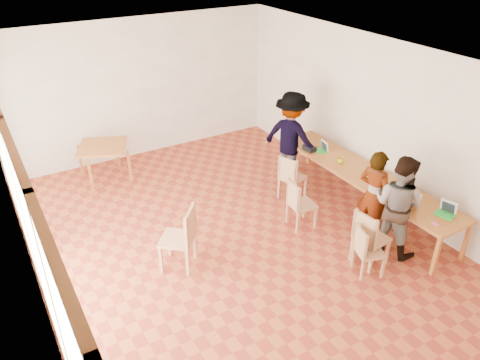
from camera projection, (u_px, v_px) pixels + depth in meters
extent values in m
plane|color=#A94D29|center=(233.00, 241.00, 7.81)|extent=(8.00, 8.00, 0.00)
cube|color=white|center=(140.00, 89.00, 10.08)|extent=(6.00, 0.10, 3.00)
cube|color=white|center=(461.00, 340.00, 4.07)|extent=(6.00, 0.10, 3.00)
cube|color=white|center=(377.00, 123.00, 8.41)|extent=(0.10, 8.00, 3.00)
cube|color=white|center=(25.00, 216.00, 5.76)|extent=(0.10, 8.00, 3.00)
cube|color=white|center=(232.00, 61.00, 6.33)|extent=(6.00, 8.00, 0.04)
cube|color=#B36227|center=(363.00, 174.00, 8.32)|extent=(0.80, 4.00, 0.05)
cube|color=#B36227|center=(436.00, 256.00, 6.90)|extent=(0.06, 0.06, 0.70)
cube|color=#B36227|center=(284.00, 156.00, 9.81)|extent=(0.06, 0.06, 0.70)
cube|color=#B36227|center=(466.00, 242.00, 7.20)|extent=(0.06, 0.06, 0.70)
cube|color=#B36227|center=(309.00, 149.00, 10.12)|extent=(0.06, 0.06, 0.70)
cube|color=#B36227|center=(102.00, 147.00, 9.33)|extent=(0.90, 0.90, 0.05)
cube|color=#B36227|center=(91.00, 176.00, 9.05)|extent=(0.05, 0.05, 0.70)
cube|color=#B36227|center=(80.00, 160.00, 9.63)|extent=(0.05, 0.05, 0.70)
cube|color=#B36227|center=(130.00, 167.00, 9.39)|extent=(0.05, 0.05, 0.70)
cube|color=#B36227|center=(117.00, 152.00, 9.98)|extent=(0.05, 0.05, 0.70)
cube|color=tan|center=(370.00, 252.00, 6.93)|extent=(0.48, 0.48, 0.04)
cube|color=tan|center=(361.00, 241.00, 6.79)|extent=(0.16, 0.37, 0.40)
cube|color=tan|center=(372.00, 238.00, 7.12)|extent=(0.48, 0.48, 0.04)
cube|color=tan|center=(365.00, 229.00, 6.89)|extent=(0.09, 0.44, 0.46)
cube|color=tan|center=(302.00, 205.00, 8.01)|extent=(0.45, 0.45, 0.04)
cube|color=tan|center=(293.00, 195.00, 7.83)|extent=(0.08, 0.41, 0.43)
cube|color=tan|center=(293.00, 177.00, 8.83)|extent=(0.54, 0.54, 0.04)
cube|color=tan|center=(288.00, 170.00, 8.58)|extent=(0.18, 0.41, 0.44)
cube|color=tan|center=(177.00, 239.00, 7.03)|extent=(0.68, 0.68, 0.05)
cube|color=tan|center=(190.00, 225.00, 6.86)|extent=(0.35, 0.39, 0.51)
imported|color=gray|center=(374.00, 196.00, 7.55)|extent=(0.49, 0.65, 1.59)
imported|color=gray|center=(398.00, 205.00, 7.23)|extent=(0.81, 0.94, 1.67)
imported|color=gray|center=(291.00, 137.00, 9.27)|extent=(1.12, 1.37, 1.84)
cube|color=green|center=(445.00, 215.00, 7.12)|extent=(0.26, 0.31, 0.03)
cube|color=white|center=(449.00, 207.00, 7.13)|extent=(0.14, 0.26, 0.23)
cube|color=green|center=(404.00, 190.00, 7.77)|extent=(0.24, 0.28, 0.02)
cube|color=white|center=(410.00, 185.00, 7.74)|extent=(0.14, 0.23, 0.20)
cube|color=green|center=(320.00, 151.00, 9.09)|extent=(0.22, 0.28, 0.03)
cube|color=white|center=(325.00, 146.00, 9.07)|extent=(0.11, 0.24, 0.21)
imported|color=gold|center=(341.00, 161.00, 8.64)|extent=(0.15, 0.15, 0.09)
cylinder|color=#1A622B|center=(382.00, 185.00, 7.65)|extent=(0.07, 0.07, 0.28)
cylinder|color=silver|center=(420.00, 198.00, 7.50)|extent=(0.07, 0.07, 0.09)
cylinder|color=white|center=(415.00, 205.00, 7.34)|extent=(0.08, 0.08, 0.06)
cube|color=#EC4AA5|center=(435.00, 224.00, 6.91)|extent=(0.05, 0.10, 0.01)
cube|color=black|center=(310.00, 148.00, 9.11)|extent=(0.16, 0.26, 0.09)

